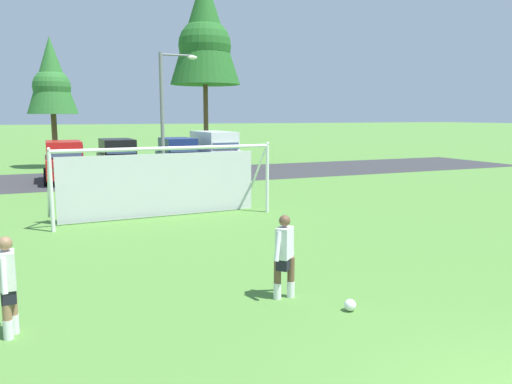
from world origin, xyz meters
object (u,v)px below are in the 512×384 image
(player_defender_far, at_px, (8,287))
(parked_car_slot_center, at_px, (214,150))
(soccer_ball, at_px, (350,305))
(parked_car_slot_left, at_px, (118,157))
(parked_car_slot_center_left, at_px, (178,155))
(player_midfield_center, at_px, (284,257))
(soccer_goal, at_px, (163,180))
(street_lamp, at_px, (166,118))
(parked_car_slot_far_left, at_px, (65,161))

(player_defender_far, height_order, parked_car_slot_center, parked_car_slot_center)
(soccer_ball, distance_m, parked_car_slot_left, 22.81)
(parked_car_slot_center_left, bearing_deg, parked_car_slot_left, 178.45)
(parked_car_slot_center_left, bearing_deg, player_midfield_center, -99.29)
(soccer_goal, distance_m, parked_car_slot_center_left, 13.37)
(soccer_ball, relative_size, player_midfield_center, 0.13)
(player_midfield_center, bearing_deg, parked_car_slot_center_left, 80.71)
(street_lamp, bearing_deg, parked_car_slot_center, 51.59)
(player_midfield_center, bearing_deg, soccer_goal, 92.15)
(parked_car_slot_left, relative_size, street_lamp, 0.71)
(soccer_ball, relative_size, player_defender_far, 0.13)
(player_midfield_center, bearing_deg, parked_car_slot_far_left, 98.38)
(parked_car_slot_left, height_order, parked_car_slot_center_left, same)
(player_defender_far, relative_size, parked_car_slot_center_left, 0.35)
(soccer_ball, xyz_separation_m, parked_car_slot_center_left, (2.73, 22.67, 1.00))
(parked_car_slot_center, bearing_deg, parked_car_slot_left, -177.59)
(soccer_ball, xyz_separation_m, parked_car_slot_far_left, (-3.80, 21.41, 1.00))
(player_defender_far, relative_size, parked_car_slot_far_left, 0.36)
(soccer_ball, xyz_separation_m, player_midfield_center, (-0.80, 1.07, 0.71))
(soccer_goal, height_order, player_midfield_center, soccer_goal)
(parked_car_slot_far_left, height_order, street_lamp, street_lamp)
(player_midfield_center, bearing_deg, parked_car_slot_center, 74.81)
(soccer_goal, xyz_separation_m, player_midfield_center, (0.33, -8.81, -0.47))
(parked_car_slot_center_left, bearing_deg, street_lamp, -110.33)
(soccer_ball, bearing_deg, parked_car_slot_far_left, 100.07)
(parked_car_slot_left, relative_size, parked_car_slot_center_left, 1.00)
(parked_car_slot_far_left, height_order, parked_car_slot_center_left, same)
(soccer_goal, xyz_separation_m, player_defender_far, (-4.46, -8.64, -0.47))
(parked_car_slot_center, bearing_deg, player_midfield_center, -105.19)
(parked_car_slot_center_left, bearing_deg, parked_car_slot_center, 8.16)
(parked_car_slot_left, bearing_deg, player_defender_far, -102.48)
(soccer_ball, relative_size, parked_car_slot_center, 0.05)
(parked_car_slot_left, height_order, parked_car_slot_center, parked_car_slot_center)
(soccer_goal, relative_size, parked_car_slot_far_left, 1.62)
(parked_car_slot_far_left, relative_size, parked_car_slot_center, 0.95)
(soccer_goal, height_order, player_defender_far, soccer_goal)
(soccer_goal, relative_size, parked_car_slot_center_left, 1.62)
(soccer_goal, bearing_deg, parked_car_slot_far_left, 103.01)
(player_defender_far, bearing_deg, parked_car_slot_left, 77.52)
(parked_car_slot_center, xyz_separation_m, street_lamp, (-4.31, -5.43, 2.06))
(parked_car_slot_far_left, distance_m, street_lamp, 6.44)
(player_defender_far, xyz_separation_m, parked_car_slot_far_left, (1.79, 20.17, 0.29))
(soccer_ball, height_order, player_midfield_center, player_midfield_center)
(player_midfield_center, distance_m, street_lamp, 16.80)
(player_midfield_center, height_order, street_lamp, street_lamp)
(player_midfield_center, height_order, parked_car_slot_center_left, parked_car_slot_center_left)
(soccer_ball, distance_m, street_lamp, 17.91)
(player_defender_far, bearing_deg, street_lamp, 68.51)
(player_midfield_center, xyz_separation_m, parked_car_slot_center, (5.96, 21.95, 0.52))
(parked_car_slot_left, bearing_deg, parked_car_slot_far_left, -155.44)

